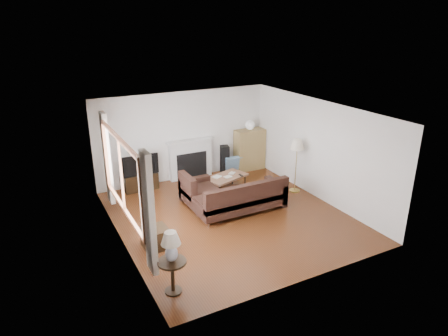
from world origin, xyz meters
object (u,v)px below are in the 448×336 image
tv_stand (141,181)px  sectional_sofa (240,197)px  coffee_table (226,184)px  side_table (173,276)px  floor_lamp (296,166)px  bookshelf (249,149)px

tv_stand → sectional_sofa: bearing=-54.3°
sectional_sofa → coffee_table: bearing=77.8°
tv_stand → side_table: side_table is taller
tv_stand → floor_lamp: (3.60, -2.02, 0.50)m
bookshelf → side_table: bookshelf is taller
floor_lamp → bookshelf: bearing=95.6°
bookshelf → coffee_table: (-1.42, -1.19, -0.40)m
coffee_table → bookshelf: bearing=22.1°
bookshelf → floor_lamp: bearing=-84.4°
side_table → floor_lamp: bearing=29.4°
coffee_table → floor_lamp: 1.89m
bookshelf → side_table: size_ratio=2.05×
tv_stand → side_table: size_ratio=1.49×
sectional_sofa → side_table: 3.25m
sectional_sofa → coffee_table: 1.24m
sectional_sofa → floor_lamp: 1.95m
bookshelf → floor_lamp: floor_lamp is taller
tv_stand → bookshelf: bookshelf is taller
side_table → coffee_table: bearing=50.1°
coffee_table → side_table: bearing=-147.8°
bookshelf → sectional_sofa: size_ratio=0.52×
bookshelf → tv_stand: bearing=-179.9°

